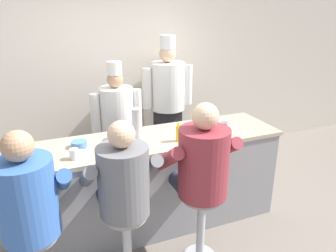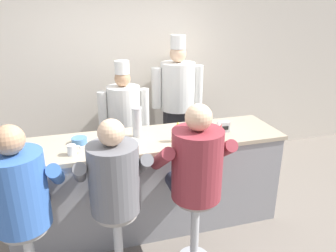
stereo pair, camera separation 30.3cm
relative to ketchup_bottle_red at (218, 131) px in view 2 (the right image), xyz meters
The scene contains 17 objects.
ground_plane 1.26m from the ketchup_bottle_red, behind, with size 20.00×20.00×0.00m, color slate.
wall_back 1.95m from the ketchup_bottle_red, 108.87° to the left, with size 10.00×0.06×2.70m.
diner_counter 0.91m from the ketchup_bottle_red, 156.52° to the left, with size 2.73×0.70×0.99m.
ketchup_bottle_red is the anchor object (origin of this frame).
mustard_bottle_yellow 0.39m from the ketchup_bottle_red, 163.41° to the left, with size 0.06×0.06×0.20m.
hot_sauce_bottle_orange 0.21m from the ketchup_bottle_red, 145.78° to the left, with size 0.04×0.04×0.14m.
water_pitcher_clear 0.31m from the ketchup_bottle_red, 97.55° to the left, with size 0.15×0.13×0.20m.
breakfast_plate 0.88m from the ketchup_bottle_red, 168.16° to the left, with size 0.27×0.27×0.05m.
cereal_bowl 1.33m from the ketchup_bottle_red, 165.66° to the left, with size 0.15×0.15×0.06m.
coffee_mug_white 1.36m from the ketchup_bottle_red, behind, with size 0.12×0.08×0.09m.
cup_stack_steel 0.80m from the ketchup_bottle_red, 155.22° to the left, with size 0.10×0.10×0.31m.
napkin_dispenser_chrome 0.27m from the ketchup_bottle_red, 51.39° to the left, with size 0.11×0.07×0.11m.
diner_seated_blue 1.79m from the ketchup_bottle_red, 168.58° to the right, with size 0.63×0.62×1.48m.
diner_seated_grey 1.13m from the ketchup_bottle_red, 161.43° to the right, with size 0.61×0.60×1.45m.
diner_seated_maroon 0.53m from the ketchup_bottle_red, 135.93° to the right, with size 0.65×0.64×1.51m.
cook_in_whites_near 1.40m from the ketchup_bottle_red, 121.05° to the left, with size 0.63×0.41×1.62m.
cook_in_whites_far 1.50m from the ketchup_bottle_red, 86.90° to the left, with size 0.73×0.47×1.87m.
Camera 2 is at (-0.66, -2.58, 2.24)m, focal length 35.00 mm.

